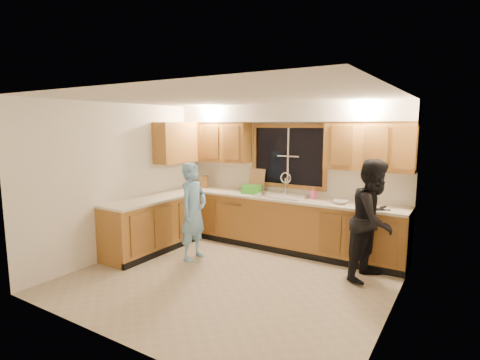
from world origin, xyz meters
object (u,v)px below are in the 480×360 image
man (193,211)px  bowl (340,202)px  dishwasher (239,219)px  soap_bottle (313,193)px  sink (281,200)px  stove (128,232)px  woman (374,220)px  knife_block (205,181)px  dish_crate (252,189)px

man → bowl: man is taller
dishwasher → soap_bottle: soap_bottle is taller
sink → soap_bottle: 0.58m
stove → sink: bearing=45.4°
sink → woman: woman is taller
knife_block → bowl: knife_block is taller
sink → knife_block: 1.70m
woman → knife_block: (-3.37, 0.60, 0.20)m
sink → woman: 1.77m
dishwasher → knife_block: knife_block is taller
dishwasher → soap_bottle: (1.40, 0.13, 0.61)m
sink → dishwasher: 0.96m
stove → man: man is taller
dishwasher → man: size_ratio=0.53×
woman → knife_block: woman is taller
sink → man: man is taller
soap_bottle → bowl: size_ratio=0.82×
dishwasher → knife_block: bearing=175.4°
dish_crate → dishwasher: bearing=-174.4°
stove → dish_crate: 2.27m
dishwasher → stove: stove is taller
woman → soap_bottle: bearing=73.5°
sink → woman: (1.69, -0.55, -0.02)m
dish_crate → bowl: 1.66m
dishwasher → woman: woman is taller
woman → bowl: bearing=65.9°
man → knife_block: size_ratio=6.40×
sink → stove: (-1.80, -1.82, -0.41)m
knife_block → bowl: size_ratio=1.04×
sink → soap_bottle: bearing=11.9°
man → woman: (2.63, 0.68, 0.07)m
dishwasher → sink: bearing=1.0°
man → sink: bearing=-39.4°
man → dish_crate: man is taller
stove → man: bearing=34.8°
bowl → soap_bottle: bearing=160.7°
woman → knife_block: bearing=93.7°
dishwasher → stove: bearing=-117.7°
stove → knife_block: knife_block is taller
sink → bowl: sink is taller
dishwasher → man: (-0.09, -1.22, 0.37)m
stove → bowl: size_ratio=3.85×
dish_crate → bowl: size_ratio=1.32×
dishwasher → dish_crate: (0.26, 0.03, 0.58)m
woman → knife_block: size_ratio=6.94×
woman → bowl: size_ratio=7.24×
dish_crate → bowl: bearing=-2.6°
soap_bottle → stove: bearing=-140.5°
stove → dishwasher: bearing=62.3°
knife_block → dish_crate: size_ratio=0.79×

